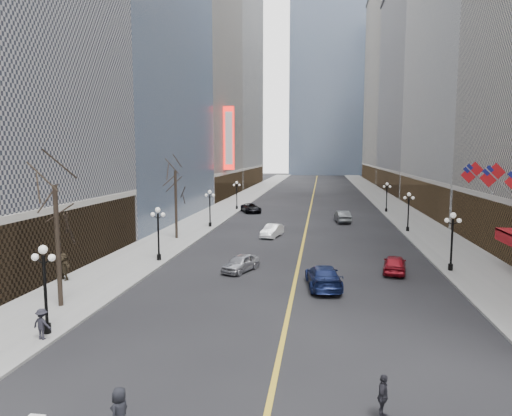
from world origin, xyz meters
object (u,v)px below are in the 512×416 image
(car_nb_near, at_px, (241,263))
(car_sb_far, at_px, (342,217))
(streetlamp_west_1, at_px, (158,228))
(streetlamp_west_0, at_px, (45,280))
(streetlamp_east_3, at_px, (387,194))
(streetlamp_west_3, at_px, (237,192))
(streetlamp_west_2, at_px, (210,204))
(car_nb_far, at_px, (251,208))
(car_sb_mid, at_px, (395,264))
(streetlamp_east_1, at_px, (452,235))
(streetlamp_east_2, at_px, (409,208))
(car_nb_mid, at_px, (272,231))
(car_sb_near, at_px, (323,276))

(car_nb_near, bearing_deg, car_sb_far, 94.27)
(streetlamp_west_1, distance_m, car_nb_near, 8.05)
(car_nb_near, bearing_deg, streetlamp_west_0, -95.41)
(streetlamp_east_3, bearing_deg, streetlamp_west_3, 180.00)
(streetlamp_west_2, bearing_deg, streetlamp_west_0, -90.00)
(streetlamp_west_0, relative_size, car_nb_far, 0.89)
(streetlamp_west_1, relative_size, car_sb_far, 0.95)
(streetlamp_west_1, relative_size, car_sb_mid, 1.10)
(streetlamp_west_0, bearing_deg, streetlamp_east_1, 34.14)
(streetlamp_east_3, relative_size, car_nb_far, 0.89)
(streetlamp_east_2, bearing_deg, car_nb_mid, -161.47)
(car_sb_near, bearing_deg, streetlamp_west_3, -78.68)
(streetlamp_west_2, height_order, car_nb_near, streetlamp_west_2)
(car_sb_near, bearing_deg, streetlamp_west_2, -66.69)
(streetlamp_west_3, distance_m, car_nb_near, 38.89)
(streetlamp_west_3, distance_m, car_nb_far, 4.62)
(streetlamp_west_3, xyz_separation_m, car_sb_far, (16.40, -11.29, -2.12))
(car_nb_mid, bearing_deg, streetlamp_west_2, 161.24)
(streetlamp_east_3, distance_m, streetlamp_west_2, 29.68)
(streetlamp_west_1, relative_size, streetlamp_west_2, 1.00)
(streetlamp_east_3, distance_m, streetlamp_west_3, 23.60)
(streetlamp_west_2, xyz_separation_m, car_sb_near, (13.80, -23.56, -2.13))
(streetlamp_east_1, height_order, car_nb_near, streetlamp_east_1)
(streetlamp_west_1, height_order, car_nb_mid, streetlamp_west_1)
(streetlamp_west_2, relative_size, car_sb_near, 0.85)
(streetlamp_east_3, height_order, car_nb_mid, streetlamp_east_3)
(car_sb_far, bearing_deg, streetlamp_west_1, 49.82)
(streetlamp_east_1, distance_m, car_sb_mid, 4.95)
(car_nb_mid, xyz_separation_m, car_sb_far, (8.12, 11.84, 0.10))
(streetlamp_east_1, xyz_separation_m, car_sb_far, (-7.20, 24.71, -2.12))
(car_sb_far, bearing_deg, streetlamp_west_0, 61.45)
(streetlamp_east_1, xyz_separation_m, streetlamp_west_2, (-23.60, 18.00, 0.00))
(streetlamp_west_0, relative_size, streetlamp_west_1, 1.00)
(streetlamp_east_2, bearing_deg, streetlamp_west_1, -142.67)
(streetlamp_west_2, height_order, streetlamp_west_3, same)
(streetlamp_east_2, distance_m, car_nb_far, 25.76)
(streetlamp_west_2, distance_m, car_nb_mid, 9.99)
(streetlamp_east_2, distance_m, streetlamp_west_1, 29.68)
(streetlamp_east_3, relative_size, streetlamp_west_3, 1.00)
(car_nb_mid, bearing_deg, car_sb_far, 68.62)
(car_nb_near, relative_size, car_sb_near, 0.73)
(streetlamp_east_3, distance_m, car_nb_far, 21.12)
(streetlamp_west_0, bearing_deg, streetlamp_east_2, 55.23)
(streetlamp_west_3, bearing_deg, car_sb_mid, -62.43)
(streetlamp_west_3, relative_size, car_sb_near, 0.85)
(car_nb_near, bearing_deg, streetlamp_west_2, 133.05)
(streetlamp_east_3, xyz_separation_m, car_nb_far, (-20.80, -2.95, -2.19))
(streetlamp_west_2, bearing_deg, car_sb_far, 22.24)
(car_nb_far, bearing_deg, car_nb_mid, -98.44)
(streetlamp_west_0, bearing_deg, car_sb_mid, 38.16)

